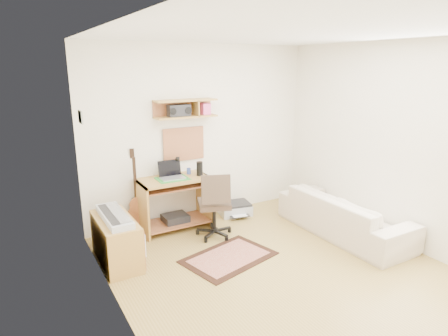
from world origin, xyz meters
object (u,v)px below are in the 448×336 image
printer (235,209)px  sofa (344,208)px  desk (175,203)px  cabinet (116,241)px  task_chair (214,204)px

printer → sofa: sofa is taller
desk → cabinet: bearing=-149.6°
sofa → printer: bearing=34.1°
cabinet → desk: bearing=30.4°
cabinet → sofa: sofa is taller
cabinet → printer: bearing=16.7°
desk → printer: size_ratio=2.09×
printer → desk: bearing=-167.8°
task_chair → printer: bearing=60.1°
task_chair → cabinet: bearing=-156.3°
task_chair → sofa: task_chair is taller
desk → printer: bearing=1.2°
desk → printer: 1.06m
desk → sofa: bearing=-34.7°
task_chair → printer: 0.94m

